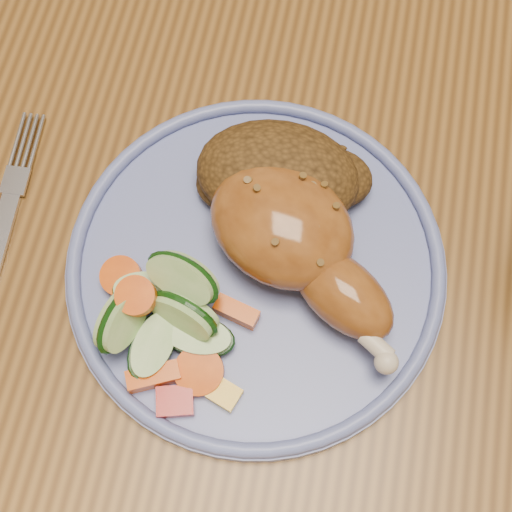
# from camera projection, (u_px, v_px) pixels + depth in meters

# --- Properties ---
(ground) EXTENTS (4.00, 4.00, 0.00)m
(ground) POSITION_uv_depth(u_px,v_px,m) (304.00, 371.00, 1.23)
(ground) COLOR #53361C
(ground) RESTS_ON ground
(dining_table) EXTENTS (0.90, 1.40, 0.75)m
(dining_table) POSITION_uv_depth(u_px,v_px,m) (353.00, 210.00, 0.61)
(dining_table) COLOR brown
(dining_table) RESTS_ON ground
(plate) EXTENTS (0.26, 0.26, 0.01)m
(plate) POSITION_uv_depth(u_px,v_px,m) (256.00, 267.00, 0.50)
(plate) COLOR #616FB3
(plate) RESTS_ON dining_table
(plate_rim) EXTENTS (0.26, 0.26, 0.01)m
(plate_rim) POSITION_uv_depth(u_px,v_px,m) (256.00, 261.00, 0.49)
(plate_rim) COLOR #616FB3
(plate_rim) RESTS_ON plate
(chicken_leg) EXTENTS (0.16, 0.15, 0.05)m
(chicken_leg) POSITION_uv_depth(u_px,v_px,m) (296.00, 241.00, 0.47)
(chicken_leg) COLOR #97561F
(chicken_leg) RESTS_ON plate
(rice_pilaf) EXTENTS (0.12, 0.08, 0.05)m
(rice_pilaf) POSITION_uv_depth(u_px,v_px,m) (281.00, 176.00, 0.50)
(rice_pilaf) COLOR #4F3413
(rice_pilaf) RESTS_ON plate
(vegetable_pile) EXTENTS (0.11, 0.11, 0.06)m
(vegetable_pile) POSITION_uv_depth(u_px,v_px,m) (168.00, 314.00, 0.46)
(vegetable_pile) COLOR #A50A05
(vegetable_pile) RESTS_ON plate
(fork) EXTENTS (0.03, 0.17, 0.00)m
(fork) POSITION_uv_depth(u_px,v_px,m) (0.00, 236.00, 0.51)
(fork) COLOR silver
(fork) RESTS_ON dining_table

